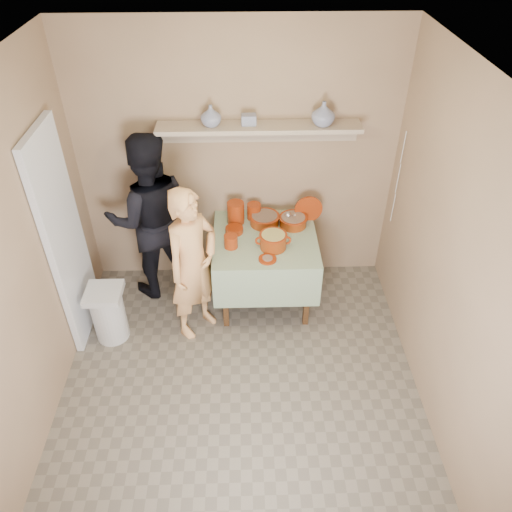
{
  "coord_description": "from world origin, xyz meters",
  "views": [
    {
      "loc": [
        0.06,
        -2.51,
        3.49
      ],
      "look_at": [
        0.15,
        0.75,
        0.95
      ],
      "focal_mm": 35.0,
      "sensor_mm": 36.0,
      "label": 1
    }
  ],
  "objects_px": {
    "cazuela_rice": "(273,240)",
    "trash_bin": "(109,313)",
    "person_helper": "(150,218)",
    "serving_table": "(265,247)",
    "person_cook": "(193,265)"
  },
  "relations": [
    {
      "from": "person_cook",
      "to": "cazuela_rice",
      "type": "distance_m",
      "value": 0.75
    },
    {
      "from": "cazuela_rice",
      "to": "trash_bin",
      "type": "relative_size",
      "value": 0.59
    },
    {
      "from": "person_cook",
      "to": "cazuela_rice",
      "type": "bearing_deg",
      "value": -31.03
    },
    {
      "from": "cazuela_rice",
      "to": "trash_bin",
      "type": "height_order",
      "value": "cazuela_rice"
    },
    {
      "from": "person_helper",
      "to": "cazuela_rice",
      "type": "height_order",
      "value": "person_helper"
    },
    {
      "from": "person_helper",
      "to": "cazuela_rice",
      "type": "bearing_deg",
      "value": 148.59
    },
    {
      "from": "person_cook",
      "to": "trash_bin",
      "type": "height_order",
      "value": "person_cook"
    },
    {
      "from": "trash_bin",
      "to": "serving_table",
      "type": "bearing_deg",
      "value": 18.68
    },
    {
      "from": "serving_table",
      "to": "trash_bin",
      "type": "xyz_separation_m",
      "value": [
        -1.44,
        -0.49,
        -0.36
      ]
    },
    {
      "from": "person_helper",
      "to": "trash_bin",
      "type": "distance_m",
      "value": 0.97
    },
    {
      "from": "person_helper",
      "to": "cazuela_rice",
      "type": "distance_m",
      "value": 1.21
    },
    {
      "from": "person_cook",
      "to": "serving_table",
      "type": "relative_size",
      "value": 1.54
    },
    {
      "from": "person_cook",
      "to": "trash_bin",
      "type": "relative_size",
      "value": 2.68
    },
    {
      "from": "person_helper",
      "to": "serving_table",
      "type": "height_order",
      "value": "person_helper"
    },
    {
      "from": "cazuela_rice",
      "to": "trash_bin",
      "type": "bearing_deg",
      "value": -167.85
    }
  ]
}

